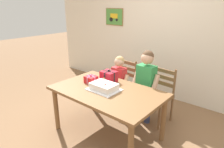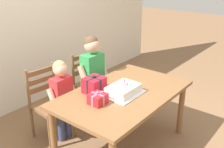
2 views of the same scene
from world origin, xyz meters
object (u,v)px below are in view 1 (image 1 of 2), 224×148
(birthday_cake, at_px, (104,87))
(chair_right, at_px, (158,95))
(chair_left, at_px, (122,84))
(child_older, at_px, (146,80))
(child_younger, at_px, (119,79))
(gift_box_beside_cake, at_px, (109,77))
(dining_table, at_px, (107,96))
(gift_box_red_large, at_px, (91,79))

(birthday_cake, xyz_separation_m, chair_right, (0.42, 0.88, -0.32))
(chair_left, relative_size, chair_right, 1.00)
(child_older, bearing_deg, child_younger, 179.96)
(birthday_cake, bearing_deg, child_younger, 111.71)
(child_older, bearing_deg, chair_left, 163.31)
(gift_box_beside_cake, bearing_deg, child_younger, 106.27)
(chair_left, relative_size, child_older, 0.75)
(child_older, bearing_deg, dining_table, -108.96)
(chair_right, bearing_deg, birthday_cake, -115.15)
(birthday_cake, height_order, child_older, child_older)
(chair_left, bearing_deg, gift_box_beside_cake, -73.53)
(gift_box_beside_cake, relative_size, chair_left, 0.25)
(child_younger, bearing_deg, gift_box_beside_cake, -73.73)
(chair_left, distance_m, child_younger, 0.26)
(chair_right, relative_size, child_older, 0.75)
(dining_table, xyz_separation_m, child_older, (0.23, 0.68, 0.10))
(birthday_cake, bearing_deg, chair_left, 110.75)
(gift_box_red_large, height_order, gift_box_beside_cake, gift_box_beside_cake)
(child_older, relative_size, child_younger, 1.17)
(dining_table, bearing_deg, gift_box_red_large, 172.33)
(dining_table, relative_size, child_younger, 1.50)
(dining_table, height_order, child_younger, child_younger)
(birthday_cake, distance_m, chair_left, 1.00)
(birthday_cake, relative_size, gift_box_red_large, 2.53)
(dining_table, relative_size, gift_box_beside_cake, 6.85)
(dining_table, relative_size, chair_right, 1.71)
(gift_box_beside_cake, xyz_separation_m, child_younger, (-0.12, 0.41, -0.19))
(gift_box_red_large, bearing_deg, birthday_cake, -12.71)
(gift_box_red_large, distance_m, child_older, 0.88)
(dining_table, xyz_separation_m, gift_box_beside_cake, (-0.20, 0.26, 0.17))
(gift_box_red_large, relative_size, chair_right, 0.19)
(dining_table, height_order, chair_left, chair_left)
(dining_table, distance_m, child_older, 0.72)
(birthday_cake, relative_size, child_younger, 0.42)
(gift_box_beside_cake, bearing_deg, birthday_cake, -61.17)
(chair_right, xyz_separation_m, child_older, (-0.15, -0.18, 0.28))
(birthday_cake, height_order, child_younger, child_younger)
(dining_table, relative_size, birthday_cake, 3.58)
(birthday_cake, distance_m, child_younger, 0.77)
(birthday_cake, xyz_separation_m, chair_left, (-0.34, 0.88, -0.32))
(gift_box_red_large, distance_m, chair_left, 0.87)
(child_older, bearing_deg, birthday_cake, -110.92)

